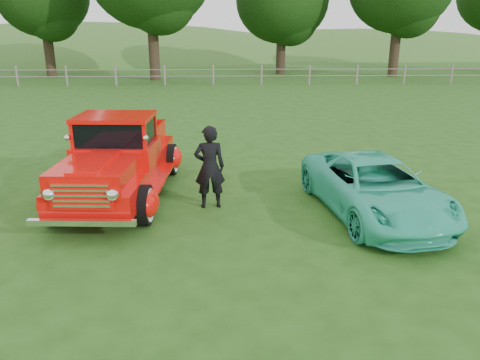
{
  "coord_description": "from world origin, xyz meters",
  "views": [
    {
      "loc": [
        0.68,
        -7.56,
        3.5
      ],
      "look_at": [
        0.97,
        1.2,
        0.61
      ],
      "focal_mm": 35.0,
      "sensor_mm": 36.0,
      "label": 1
    }
  ],
  "objects_px": {
    "red_pickup": "(119,160)",
    "man": "(210,167)",
    "tree_near_east": "(282,1)",
    "teal_sedan": "(375,187)"
  },
  "relations": [
    {
      "from": "tree_near_east",
      "to": "teal_sedan",
      "type": "height_order",
      "value": "tree_near_east"
    },
    {
      "from": "man",
      "to": "tree_near_east",
      "type": "bearing_deg",
      "value": -105.46
    },
    {
      "from": "man",
      "to": "teal_sedan",
      "type": "bearing_deg",
      "value": 164.96
    },
    {
      "from": "red_pickup",
      "to": "teal_sedan",
      "type": "relative_size",
      "value": 1.27
    },
    {
      "from": "red_pickup",
      "to": "tree_near_east",
      "type": "bearing_deg",
      "value": 79.31
    },
    {
      "from": "teal_sedan",
      "to": "man",
      "type": "height_order",
      "value": "man"
    },
    {
      "from": "tree_near_east",
      "to": "man",
      "type": "height_order",
      "value": "tree_near_east"
    },
    {
      "from": "man",
      "to": "red_pickup",
      "type": "bearing_deg",
      "value": -25.78
    },
    {
      "from": "red_pickup",
      "to": "man",
      "type": "xyz_separation_m",
      "value": [
        1.94,
        -0.7,
        0.04
      ]
    },
    {
      "from": "tree_near_east",
      "to": "man",
      "type": "relative_size",
      "value": 4.96
    }
  ]
}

